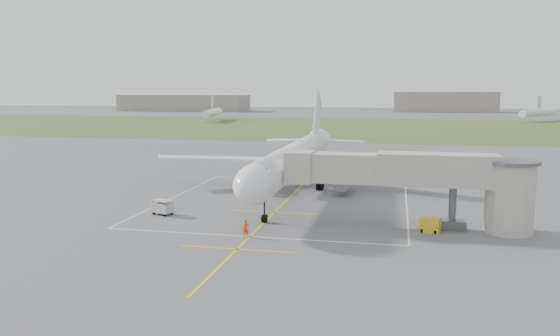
% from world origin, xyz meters
% --- Properties ---
extents(ground, '(700.00, 700.00, 0.00)m').
position_xyz_m(ground, '(0.00, 0.00, 0.00)').
color(ground, '#555558').
rests_on(ground, ground).
extents(grass_strip, '(700.00, 120.00, 0.02)m').
position_xyz_m(grass_strip, '(0.00, 130.00, 0.01)').
color(grass_strip, '#445A27').
rests_on(grass_strip, ground).
extents(apron_markings, '(28.20, 60.00, 0.01)m').
position_xyz_m(apron_markings, '(0.00, -5.82, 0.01)').
color(apron_markings, yellow).
rests_on(apron_markings, ground).
extents(airliner, '(38.93, 46.75, 13.52)m').
position_xyz_m(airliner, '(-0.00, 0.75, 4.39)').
color(airliner, white).
rests_on(airliner, ground).
extents(jet_bridge, '(23.40, 5.00, 7.20)m').
position_xyz_m(jet_bridge, '(15.72, -13.50, 4.74)').
color(jet_bridge, '#A6A296').
rests_on(jet_bridge, ground).
extents(gpu_unit, '(2.04, 1.67, 1.34)m').
position_xyz_m(gpu_unit, '(15.95, -14.95, 0.66)').
color(gpu_unit, gold).
rests_on(gpu_unit, ground).
extents(baggage_cart, '(2.59, 2.09, 1.56)m').
position_xyz_m(baggage_cart, '(-11.38, -13.43, 0.80)').
color(baggage_cart, '#B7B7B7').
rests_on(baggage_cart, ground).
extents(ramp_worker_nose, '(0.61, 0.43, 1.56)m').
position_xyz_m(ramp_worker_nose, '(-0.35, -20.10, 0.78)').
color(ramp_worker_nose, '#EB4507').
rests_on(ramp_worker_nose, ground).
extents(ramp_worker_wing, '(1.14, 1.17, 1.91)m').
position_xyz_m(ramp_worker_wing, '(-4.18, 1.51, 0.95)').
color(ramp_worker_wing, orange).
rests_on(ramp_worker_wing, ground).
extents(distant_hangars, '(345.00, 49.00, 12.00)m').
position_xyz_m(distant_hangars, '(-16.15, 265.19, 5.17)').
color(distant_hangars, gray).
rests_on(distant_hangars, ground).
extents(distant_aircraft, '(150.30, 59.74, 8.85)m').
position_xyz_m(distant_aircraft, '(3.27, 170.09, 3.59)').
color(distant_aircraft, white).
rests_on(distant_aircraft, ground).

